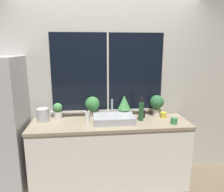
{
  "coord_description": "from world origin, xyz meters",
  "views": [
    {
      "loc": [
        -0.27,
        -2.4,
        1.86
      ],
      "look_at": [
        0.02,
        0.28,
        1.25
      ],
      "focal_mm": 35.0,
      "sensor_mm": 36.0,
      "label": 1
    }
  ],
  "objects_px": {
    "potted_plant_center_left": "(92,105)",
    "kettle": "(43,114)",
    "sink": "(114,119)",
    "potted_plant_far_right": "(157,103)",
    "mug_yellow": "(163,115)",
    "mug_green": "(174,121)",
    "potted_plant_center_right": "(124,104)",
    "mug_black": "(142,114)",
    "soap_bottle": "(87,117)",
    "bottle_tall": "(141,111)",
    "potted_plant_far_left": "(58,111)"
  },
  "relations": [
    {
      "from": "potted_plant_center_left",
      "to": "kettle",
      "type": "height_order",
      "value": "potted_plant_center_left"
    },
    {
      "from": "sink",
      "to": "potted_plant_far_right",
      "type": "relative_size",
      "value": 1.77
    },
    {
      "from": "mug_yellow",
      "to": "mug_green",
      "type": "bearing_deg",
      "value": -79.84
    },
    {
      "from": "sink",
      "to": "potted_plant_center_right",
      "type": "xyz_separation_m",
      "value": [
        0.17,
        0.21,
        0.13
      ]
    },
    {
      "from": "mug_black",
      "to": "soap_bottle",
      "type": "bearing_deg",
      "value": -166.68
    },
    {
      "from": "mug_black",
      "to": "kettle",
      "type": "height_order",
      "value": "kettle"
    },
    {
      "from": "mug_yellow",
      "to": "bottle_tall",
      "type": "bearing_deg",
      "value": -165.18
    },
    {
      "from": "mug_black",
      "to": "kettle",
      "type": "relative_size",
      "value": 0.53
    },
    {
      "from": "potted_plant_far_right",
      "to": "mug_green",
      "type": "relative_size",
      "value": 3.49
    },
    {
      "from": "potted_plant_far_left",
      "to": "potted_plant_center_right",
      "type": "xyz_separation_m",
      "value": [
        0.91,
        0.0,
        0.06
      ]
    },
    {
      "from": "potted_plant_far_left",
      "to": "potted_plant_far_right",
      "type": "xyz_separation_m",
      "value": [
        1.38,
        0.0,
        0.06
      ]
    },
    {
      "from": "bottle_tall",
      "to": "sink",
      "type": "bearing_deg",
      "value": -176.49
    },
    {
      "from": "sink",
      "to": "potted_plant_far_left",
      "type": "xyz_separation_m",
      "value": [
        -0.74,
        0.21,
        0.07
      ]
    },
    {
      "from": "sink",
      "to": "potted_plant_far_left",
      "type": "relative_size",
      "value": 2.35
    },
    {
      "from": "sink",
      "to": "mug_yellow",
      "type": "bearing_deg",
      "value": 9.03
    },
    {
      "from": "potted_plant_far_left",
      "to": "mug_black",
      "type": "xyz_separation_m",
      "value": [
        1.15,
        -0.06,
        -0.07
      ]
    },
    {
      "from": "bottle_tall",
      "to": "potted_plant_far_left",
      "type": "bearing_deg",
      "value": 170.43
    },
    {
      "from": "mug_green",
      "to": "kettle",
      "type": "xyz_separation_m",
      "value": [
        -1.68,
        0.29,
        0.05
      ]
    },
    {
      "from": "potted_plant_far_right",
      "to": "mug_green",
      "type": "bearing_deg",
      "value": -71.97
    },
    {
      "from": "sink",
      "to": "potted_plant_center_left",
      "type": "distance_m",
      "value": 0.37
    },
    {
      "from": "potted_plant_far_right",
      "to": "mug_yellow",
      "type": "relative_size",
      "value": 3.39
    },
    {
      "from": "sink",
      "to": "mug_green",
      "type": "bearing_deg",
      "value": -11.54
    },
    {
      "from": "potted_plant_center_right",
      "to": "kettle",
      "type": "bearing_deg",
      "value": -176.12
    },
    {
      "from": "potted_plant_far_right",
      "to": "mug_yellow",
      "type": "height_order",
      "value": "potted_plant_far_right"
    },
    {
      "from": "potted_plant_far_right",
      "to": "bottle_tall",
      "type": "distance_m",
      "value": 0.33
    },
    {
      "from": "mug_yellow",
      "to": "potted_plant_center_right",
      "type": "bearing_deg",
      "value": 169.85
    },
    {
      "from": "mug_green",
      "to": "soap_bottle",
      "type": "bearing_deg",
      "value": 173.58
    },
    {
      "from": "bottle_tall",
      "to": "mug_yellow",
      "type": "height_order",
      "value": "bottle_tall"
    },
    {
      "from": "mug_yellow",
      "to": "kettle",
      "type": "distance_m",
      "value": 1.63
    },
    {
      "from": "potted_plant_far_left",
      "to": "kettle",
      "type": "xyz_separation_m",
      "value": [
        -0.19,
        -0.07,
        -0.02
      ]
    },
    {
      "from": "potted_plant_far_left",
      "to": "mug_black",
      "type": "bearing_deg",
      "value": -2.98
    },
    {
      "from": "soap_bottle",
      "to": "mug_yellow",
      "type": "height_order",
      "value": "soap_bottle"
    },
    {
      "from": "mug_black",
      "to": "mug_yellow",
      "type": "bearing_deg",
      "value": -7.04
    },
    {
      "from": "potted_plant_center_right",
      "to": "soap_bottle",
      "type": "bearing_deg",
      "value": -155.01
    },
    {
      "from": "soap_bottle",
      "to": "mug_black",
      "type": "bearing_deg",
      "value": 13.32
    },
    {
      "from": "bottle_tall",
      "to": "mug_green",
      "type": "relative_size",
      "value": 3.71
    },
    {
      "from": "potted_plant_far_right",
      "to": "soap_bottle",
      "type": "relative_size",
      "value": 1.38
    },
    {
      "from": "soap_bottle",
      "to": "kettle",
      "type": "distance_m",
      "value": 0.6
    },
    {
      "from": "mug_green",
      "to": "kettle",
      "type": "height_order",
      "value": "kettle"
    },
    {
      "from": "potted_plant_far_left",
      "to": "soap_bottle",
      "type": "relative_size",
      "value": 1.04
    },
    {
      "from": "potted_plant_far_left",
      "to": "soap_bottle",
      "type": "distance_m",
      "value": 0.46
    },
    {
      "from": "potted_plant_far_left",
      "to": "mug_black",
      "type": "height_order",
      "value": "potted_plant_far_left"
    },
    {
      "from": "mug_green",
      "to": "kettle",
      "type": "distance_m",
      "value": 1.71
    },
    {
      "from": "bottle_tall",
      "to": "mug_black",
      "type": "relative_size",
      "value": 3.12
    },
    {
      "from": "potted_plant_center_left",
      "to": "mug_black",
      "type": "distance_m",
      "value": 0.7
    },
    {
      "from": "mug_green",
      "to": "potted_plant_center_right",
      "type": "bearing_deg",
      "value": 148.18
    },
    {
      "from": "sink",
      "to": "mug_yellow",
      "type": "xyz_separation_m",
      "value": [
        0.71,
        0.11,
        -0.01
      ]
    },
    {
      "from": "sink",
      "to": "soap_bottle",
      "type": "bearing_deg",
      "value": -174.89
    },
    {
      "from": "potted_plant_center_left",
      "to": "mug_black",
      "type": "height_order",
      "value": "potted_plant_center_left"
    },
    {
      "from": "potted_plant_far_right",
      "to": "mug_black",
      "type": "height_order",
      "value": "potted_plant_far_right"
    }
  ]
}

